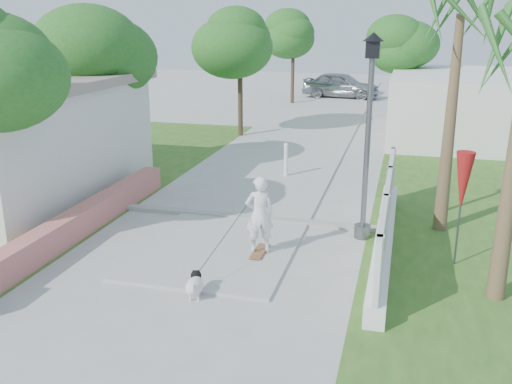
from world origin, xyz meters
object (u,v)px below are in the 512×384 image
(dog, at_px, (195,284))
(parked_car, at_px, (341,85))
(street_lamp, at_px, (368,131))
(skateboarder, at_px, (239,228))
(bollard, at_px, (286,159))
(patio_umbrella, at_px, (463,183))

(dog, height_order, parked_car, parked_car)
(street_lamp, distance_m, parked_car, 23.56)
(parked_car, bearing_deg, skateboarder, -169.59)
(bollard, relative_size, parked_car, 0.24)
(patio_umbrella, distance_m, parked_car, 24.84)
(patio_umbrella, height_order, skateboarder, patio_umbrella)
(street_lamp, relative_size, patio_umbrella, 1.93)
(dog, bearing_deg, bollard, 76.77)
(street_lamp, distance_m, bollard, 5.56)
(dog, bearing_deg, skateboarder, 62.42)
(dog, bearing_deg, street_lamp, 40.35)
(skateboarder, bearing_deg, bollard, -110.79)
(dog, distance_m, parked_car, 26.92)
(bollard, xyz_separation_m, skateboarder, (0.46, -6.62, 0.20))
(street_lamp, distance_m, dog, 4.97)
(street_lamp, relative_size, bollard, 4.07)
(street_lamp, height_order, patio_umbrella, street_lamp)
(patio_umbrella, height_order, parked_car, patio_umbrella)
(patio_umbrella, height_order, dog, patio_umbrella)
(patio_umbrella, relative_size, dog, 3.60)
(bollard, bearing_deg, patio_umbrella, -50.09)
(skateboarder, relative_size, parked_car, 0.50)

